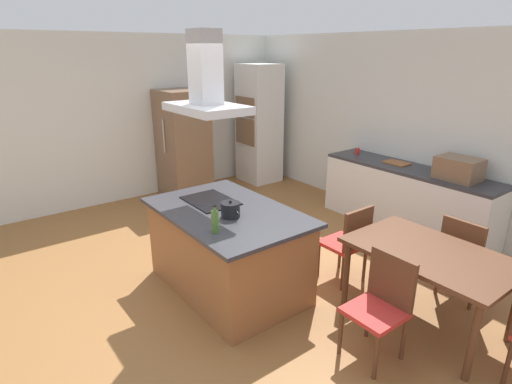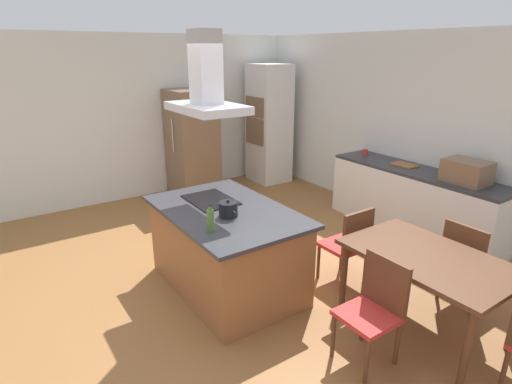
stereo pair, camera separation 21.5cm
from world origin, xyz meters
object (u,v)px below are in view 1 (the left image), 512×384
(cooktop, at_px, (210,201))
(olive_oil_bottle, at_px, (215,221))
(chair_facing_island, at_px, (382,300))
(tea_kettle, at_px, (231,210))
(wall_oven_stack, at_px, (259,124))
(chair_facing_back_wall, at_px, (464,254))
(countertop_microwave, at_px, (458,169))
(refrigerator, at_px, (183,144))
(coffee_mug_red, at_px, (357,151))
(range_hood, at_px, (206,86))
(cutting_board, at_px, (397,163))
(dining_table, at_px, (430,259))
(chair_at_left_end, at_px, (349,240))

(cooktop, xyz_separation_m, olive_oil_bottle, (0.71, -0.38, 0.10))
(cooktop, xyz_separation_m, chair_facing_island, (1.93, 0.44, -0.40))
(tea_kettle, xyz_separation_m, chair_facing_island, (1.43, 0.51, -0.47))
(wall_oven_stack, xyz_separation_m, chair_facing_back_wall, (4.51, -0.87, -0.59))
(countertop_microwave, xyz_separation_m, refrigerator, (-3.86, -1.81, -0.13))
(chair_facing_island, bearing_deg, countertop_microwave, 106.69)
(refrigerator, bearing_deg, wall_oven_stack, 87.10)
(tea_kettle, height_order, coffee_mug_red, tea_kettle)
(wall_oven_stack, xyz_separation_m, range_hood, (2.58, -2.65, 1.00))
(refrigerator, bearing_deg, chair_facing_back_wall, 8.73)
(wall_oven_stack, relative_size, chair_facing_back_wall, 2.47)
(olive_oil_bottle, distance_m, cutting_board, 3.34)
(countertop_microwave, relative_size, wall_oven_stack, 0.23)
(cutting_board, xyz_separation_m, wall_oven_stack, (-2.87, -0.28, 0.19))
(cutting_board, height_order, chair_facing_island, cutting_board)
(tea_kettle, distance_m, countertop_microwave, 3.03)
(tea_kettle, bearing_deg, chair_facing_island, 19.64)
(olive_oil_bottle, bearing_deg, tea_kettle, 124.58)
(refrigerator, distance_m, dining_table, 4.59)
(wall_oven_stack, distance_m, range_hood, 3.83)
(coffee_mug_red, distance_m, chair_facing_island, 3.47)
(countertop_microwave, xyz_separation_m, range_hood, (-1.20, -2.88, 1.06))
(coffee_mug_red, relative_size, chair_facing_back_wall, 0.10)
(cutting_board, relative_size, chair_facing_island, 0.38)
(tea_kettle, height_order, cutting_board, tea_kettle)
(dining_table, distance_m, chair_facing_back_wall, 0.68)
(refrigerator, bearing_deg, coffee_mug_red, 40.10)
(cooktop, height_order, tea_kettle, tea_kettle)
(chair_facing_back_wall, bearing_deg, wall_oven_stack, 169.06)
(dining_table, relative_size, chair_at_left_end, 1.57)
(refrigerator, xyz_separation_m, chair_facing_island, (4.59, -0.63, -0.40))
(countertop_microwave, xyz_separation_m, coffee_mug_red, (-1.64, 0.06, -0.09))
(olive_oil_bottle, distance_m, countertop_microwave, 3.29)
(countertop_microwave, bearing_deg, cooktop, -112.58)
(dining_table, bearing_deg, countertop_microwave, 112.42)
(olive_oil_bottle, bearing_deg, chair_at_left_end, 78.38)
(cutting_board, bearing_deg, tea_kettle, -86.04)
(olive_oil_bottle, height_order, chair_at_left_end, olive_oil_bottle)
(refrigerator, height_order, dining_table, refrigerator)
(dining_table, bearing_deg, chair_facing_island, -90.00)
(cooktop, relative_size, chair_facing_back_wall, 0.67)
(cooktop, xyz_separation_m, coffee_mug_red, (-0.44, 2.94, 0.04))
(countertop_microwave, distance_m, dining_table, 1.95)
(cooktop, distance_m, range_hood, 1.20)
(countertop_microwave, bearing_deg, chair_facing_back_wall, -56.54)
(chair_at_left_end, relative_size, chair_facing_back_wall, 1.00)
(refrigerator, xyz_separation_m, dining_table, (4.59, 0.04, -0.24))
(cooktop, bearing_deg, olive_oil_bottle, -28.11)
(cooktop, height_order, cutting_board, cutting_board)
(cooktop, bearing_deg, chair_facing_island, 12.98)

